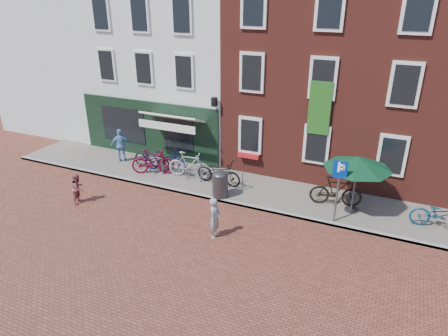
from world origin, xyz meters
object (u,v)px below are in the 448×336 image
at_px(cafe_person, 121,145).
at_px(boy, 78,188).
at_px(parking_sign, 339,181).
at_px(litter_bin, 220,183).
at_px(woman, 215,218).
at_px(bicycle_1, 153,162).
at_px(bicycle_3, 189,165).
at_px(bicycle_6, 442,215).
at_px(parasol, 358,160).
at_px(bicycle_4, 219,172).
at_px(bicycle_5, 336,191).
at_px(bicycle_0, 152,158).
at_px(bicycle_2, 165,160).

bearing_deg(cafe_person, boy, 68.28).
bearing_deg(cafe_person, parking_sign, 136.92).
distance_m(litter_bin, woman, 2.84).
height_order(woman, bicycle_1, woman).
height_order(bicycle_3, bicycle_6, bicycle_3).
distance_m(parking_sign, parasol, 1.25).
relative_size(bicycle_4, bicycle_5, 1.03).
height_order(boy, bicycle_6, boy).
bearing_deg(bicycle_0, boy, 170.61).
height_order(litter_bin, woman, woman).
distance_m(bicycle_3, bicycle_4, 1.52).
distance_m(bicycle_0, bicycle_5, 8.64).
xyz_separation_m(parasol, cafe_person, (-11.26, 0.45, -1.28)).
relative_size(litter_bin, bicycle_4, 0.57).
relative_size(litter_bin, parking_sign, 0.50).
distance_m(parking_sign, bicycle_5, 1.67).
height_order(bicycle_1, bicycle_2, bicycle_1).
height_order(litter_bin, bicycle_5, bicycle_5).
distance_m(parking_sign, woman, 4.61).
bearing_deg(boy, woman, -101.05).
bearing_deg(parking_sign, bicycle_4, 167.84).
bearing_deg(cafe_person, bicycle_1, 129.24).
relative_size(bicycle_4, bicycle_6, 1.00).
bearing_deg(bicycle_3, bicycle_0, 80.85).
bearing_deg(bicycle_2, parking_sign, -108.95).
relative_size(woman, bicycle_1, 0.74).
relative_size(bicycle_2, bicycle_5, 1.03).
bearing_deg(bicycle_3, litter_bin, -125.04).
relative_size(boy, bicycle_1, 0.63).
bearing_deg(parking_sign, parasol, 65.79).
bearing_deg(boy, bicycle_5, -79.09).
height_order(cafe_person, bicycle_4, cafe_person).
distance_m(parking_sign, boy, 10.21).
relative_size(litter_bin, bicycle_3, 0.59).
height_order(parasol, woman, parasol).
relative_size(boy, bicycle_0, 0.61).
distance_m(bicycle_0, bicycle_1, 0.57).
distance_m(litter_bin, bicycle_6, 8.31).
xyz_separation_m(cafe_person, bicycle_5, (10.58, -0.24, -0.23)).
bearing_deg(bicycle_6, bicycle_2, 82.39).
distance_m(litter_bin, bicycle_1, 3.89).
xyz_separation_m(cafe_person, bicycle_3, (4.01, -0.30, -0.23)).
bearing_deg(bicycle_4, parking_sign, -99.69).
relative_size(woman, cafe_person, 0.89).
distance_m(bicycle_1, bicycle_4, 3.25).
distance_m(boy, cafe_person, 4.22).
bearing_deg(bicycle_0, litter_bin, -102.20).
xyz_separation_m(litter_bin, parking_sign, (4.69, -0.06, 1.05)).
xyz_separation_m(parking_sign, cafe_person, (-10.78, 1.51, -0.83)).
relative_size(boy, bicycle_3, 0.63).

